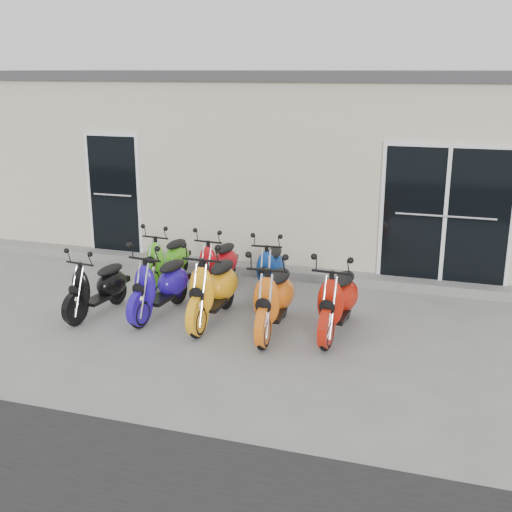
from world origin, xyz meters
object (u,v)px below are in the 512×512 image
object	(u,v)px
scooter_front_red	(338,291)
scooter_front_orange_a	(213,279)
scooter_front_blue	(160,277)
scooter_front_black	(97,279)
scooter_front_orange_b	(274,289)
scooter_back_green	(167,252)
scooter_back_red	(217,257)
scooter_back_blue	(271,261)

from	to	relation	value
scooter_front_red	scooter_front_orange_a	bearing A→B (deg)	-173.48
scooter_front_blue	scooter_front_orange_a	bearing A→B (deg)	5.15
scooter_front_red	scooter_front_black	bearing A→B (deg)	-171.44
scooter_front_black	scooter_front_orange_b	size ratio (longest dim) A/B	0.86
scooter_back_green	scooter_back_red	size ratio (longest dim) A/B	1.00
scooter_front_orange_b	scooter_back_green	distance (m)	2.64
scooter_front_black	scooter_front_blue	distance (m)	0.90
scooter_front_black	scooter_back_red	size ratio (longest dim) A/B	0.98
scooter_front_blue	scooter_back_red	size ratio (longest dim) A/B	1.08
scooter_front_blue	scooter_back_red	bearing A→B (deg)	80.61
scooter_front_black	scooter_back_red	xyz separation A→B (m)	(1.24, 1.55, 0.01)
scooter_front_orange_b	scooter_front_blue	bearing A→B (deg)	173.06
scooter_back_red	scooter_back_blue	bearing A→B (deg)	3.62
scooter_back_red	scooter_front_orange_a	bearing A→B (deg)	-67.76
scooter_front_orange_b	scooter_front_red	size ratio (longest dim) A/B	1.02
scooter_front_orange_a	scooter_back_red	world-z (taller)	scooter_front_orange_a
scooter_front_orange_a	scooter_back_green	distance (m)	1.88
scooter_front_orange_a	scooter_front_orange_b	size ratio (longest dim) A/B	1.02
scooter_front_red	scooter_back_green	distance (m)	3.27
scooter_back_red	scooter_front_orange_b	bearing A→B (deg)	-42.98
scooter_front_black	scooter_back_green	xyz separation A→B (m)	(0.36, 1.55, 0.01)
scooter_front_orange_b	scooter_back_red	xyz separation A→B (m)	(-1.34, 1.43, -0.08)
scooter_front_orange_a	scooter_front_orange_b	xyz separation A→B (m)	(0.90, -0.10, -0.01)
scooter_front_orange_a	scooter_back_red	distance (m)	1.40
scooter_front_orange_a	scooter_front_orange_b	bearing A→B (deg)	-6.49
scooter_back_blue	scooter_front_orange_b	bearing A→B (deg)	-77.97
scooter_front_orange_a	scooter_front_red	world-z (taller)	scooter_front_orange_a
scooter_front_orange_b	scooter_back_green	world-z (taller)	scooter_front_orange_b
scooter_front_black	scooter_front_orange_a	xyz separation A→B (m)	(1.68, 0.22, 0.10)
scooter_back_green	scooter_back_red	distance (m)	0.88
scooter_back_green	scooter_back_red	world-z (taller)	scooter_back_red
scooter_front_black	scooter_back_red	bearing A→B (deg)	59.15
scooter_front_black	scooter_front_orange_b	distance (m)	2.58
scooter_front_blue	scooter_front_red	distance (m)	2.53
scooter_back_blue	scooter_back_green	bearing A→B (deg)	173.97
scooter_front_orange_a	scooter_back_red	xyz separation A→B (m)	(-0.44, 1.33, -0.09)
scooter_front_orange_b	scooter_back_green	bearing A→B (deg)	144.27
scooter_front_black	scooter_front_red	xyz separation A→B (m)	(3.39, 0.33, 0.07)
scooter_front_blue	scooter_back_green	size ratio (longest dim) A/B	1.08
scooter_front_black	scooter_front_red	bearing A→B (deg)	13.31
scooter_front_black	scooter_back_red	distance (m)	1.98
scooter_front_black	scooter_back_blue	xyz separation A→B (m)	(2.12, 1.55, 0.01)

